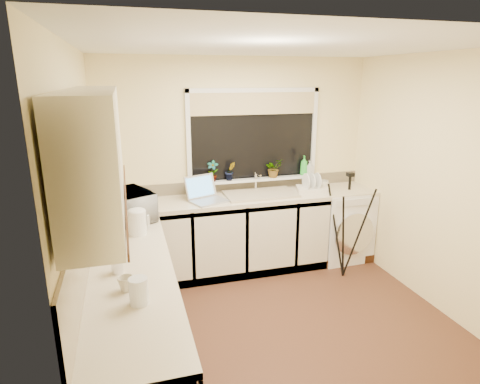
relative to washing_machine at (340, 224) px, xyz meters
name	(u,v)px	position (x,y,z in m)	size (l,w,h in m)	color
floor	(280,324)	(-1.27, -1.19, -0.44)	(3.20, 3.20, 0.00)	#4F2E1F
ceiling	(289,46)	(-1.27, -1.19, 2.01)	(3.20, 3.20, 0.00)	white
wall_back	(237,164)	(-1.27, 0.31, 0.78)	(3.20, 3.20, 0.00)	#FFEAAA
wall_front	(396,281)	(-1.27, -2.69, 0.78)	(3.20, 3.20, 0.00)	#FFEAAA
wall_left	(84,216)	(-2.87, -1.19, 0.78)	(3.00, 3.00, 0.00)	#FFEAAA
wall_right	(440,185)	(0.33, -1.19, 0.78)	(3.00, 3.00, 0.00)	#FFEAAA
base_cabinet_back	(217,238)	(-1.59, 0.01, -0.01)	(2.55, 0.60, 0.86)	silver
base_cabinet_left	(135,325)	(-2.57, -1.49, -0.01)	(0.54, 2.40, 0.86)	silver
worktop_back	(244,198)	(-1.27, 0.01, 0.44)	(3.20, 0.60, 0.04)	beige
worktop_left	(130,270)	(-2.57, -1.49, 0.44)	(0.60, 2.40, 0.04)	beige
upper_cabinet	(96,148)	(-2.71, -1.64, 1.36)	(0.28, 1.90, 0.70)	silver
splashback_left	(84,243)	(-2.86, -1.49, 0.68)	(0.02, 2.40, 0.45)	beige
splashback_back	(237,184)	(-1.27, 0.29, 0.53)	(3.20, 0.02, 0.14)	beige
window_glass	(253,136)	(-1.07, 0.29, 1.11)	(1.50, 0.02, 1.00)	black
window_blind	(254,104)	(-1.07, 0.27, 1.48)	(1.50, 0.02, 0.25)	tan
windowsill	(254,179)	(-1.07, 0.24, 0.59)	(1.60, 0.14, 0.03)	white
sink	(260,194)	(-1.07, 0.01, 0.47)	(0.82, 0.46, 0.03)	tan
faucet	(256,181)	(-1.07, 0.19, 0.58)	(0.03, 0.03, 0.24)	silver
washing_machine	(340,224)	(0.00, 0.00, 0.00)	(0.63, 0.60, 0.89)	white
laptop	(205,194)	(-1.73, -0.02, 0.53)	(0.48, 0.47, 0.27)	#A4A5AC
kettle	(137,223)	(-2.48, -0.84, 0.56)	(0.16, 0.16, 0.21)	white
dish_rack	(313,189)	(-0.42, -0.03, 0.48)	(0.37, 0.28, 0.06)	silver
tripod	(346,226)	(-0.22, -0.50, 0.17)	(0.61, 0.61, 1.23)	black
glass_jug	(139,291)	(-2.52, -2.00, 0.54)	(0.12, 0.12, 0.17)	white
steel_jar	(117,266)	(-2.65, -1.55, 0.51)	(0.08, 0.08, 0.11)	silver
microwave	(130,205)	(-2.53, -0.44, 0.60)	(0.51, 0.34, 0.28)	silver
plant_a	(213,171)	(-1.58, 0.21, 0.73)	(0.13, 0.09, 0.25)	#999999
plant_b	(230,171)	(-1.38, 0.21, 0.72)	(0.12, 0.10, 0.22)	#999999
plant_d	(274,168)	(-0.83, 0.21, 0.72)	(0.20, 0.17, 0.22)	#999999
soap_bottle_green	(304,165)	(-0.43, 0.23, 0.73)	(0.09, 0.09, 0.24)	green
soap_bottle_clear	(310,168)	(-0.37, 0.20, 0.70)	(0.08, 0.08, 0.18)	#999999
cup_back	(323,185)	(-0.25, 0.04, 0.51)	(0.14, 0.14, 0.11)	silver
cup_left	(126,284)	(-2.60, -1.82, 0.51)	(0.10, 0.10, 0.10)	beige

